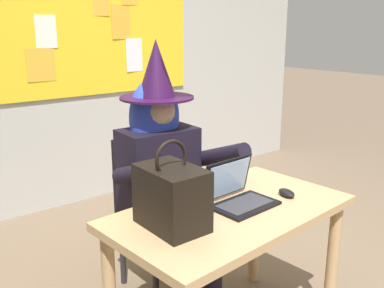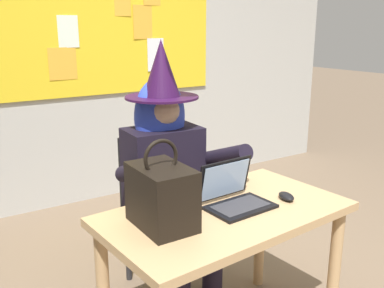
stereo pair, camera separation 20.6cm
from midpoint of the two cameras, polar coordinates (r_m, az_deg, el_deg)
name	(u,v)px [view 1 (the left image)]	position (r m, az deg, el deg)	size (l,w,h in m)	color
wall_back_bulletin	(63,39)	(3.83, -18.17, 12.91)	(5.52, 2.37, 2.81)	#B2B2AD
desk_main	(230,230)	(2.07, 2.17, -11.26)	(1.18, 0.72, 0.71)	tan
chair_at_desk	(153,203)	(2.62, -7.41, -7.77)	(0.43, 0.43, 0.90)	black
person_costumed	(164,162)	(2.42, -6.15, -2.35)	(0.61, 0.68, 1.46)	black
laptop	(238,194)	(2.06, 3.18, -6.66)	(0.32, 0.26, 0.21)	black
computer_mouse	(287,193)	(2.18, 9.68, -6.39)	(0.06, 0.10, 0.03)	black
handbag	(172,197)	(1.81, -5.99, -6.96)	(0.20, 0.30, 0.38)	black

